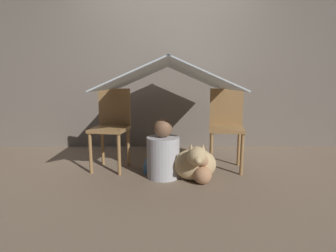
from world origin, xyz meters
name	(u,v)px	position (x,y,z in m)	size (l,w,h in m)	color
ground_plane	(168,172)	(0.00, 0.00, 0.00)	(8.80, 8.80, 0.00)	#7A6651
wall_back	(168,63)	(0.00, 1.16, 1.25)	(7.00, 0.05, 2.50)	#6B6056
chair_left	(112,124)	(-0.63, 0.15, 0.50)	(0.43, 0.43, 0.90)	olive
chair_right	(226,124)	(0.66, 0.15, 0.50)	(0.43, 0.43, 0.90)	olive
sheet_canopy	(168,75)	(0.00, 0.08, 1.04)	(1.29, 1.55, 0.29)	silver
person_front	(163,153)	(-0.05, -0.15, 0.25)	(0.34, 0.34, 0.61)	#B2B2B7
dog	(195,163)	(0.27, -0.29, 0.19)	(0.42, 0.39, 0.41)	tan
floor_cushion	(160,166)	(-0.09, 0.04, 0.05)	(0.34, 0.27, 0.10)	#4C7FB2
plush_toy	(203,172)	(0.33, -0.35, 0.12)	(0.18, 0.18, 0.28)	tan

